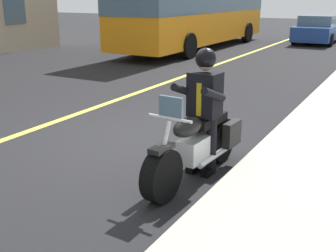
# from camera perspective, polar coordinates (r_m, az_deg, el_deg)

# --- Properties ---
(ground_plane) EXTENTS (80.00, 80.00, 0.00)m
(ground_plane) POSITION_cam_1_polar(r_m,az_deg,el_deg) (7.23, -4.43, -2.04)
(ground_plane) COLOR black
(lane_center_stripe) EXTENTS (60.00, 0.16, 0.01)m
(lane_center_stripe) POSITION_cam_1_polar(r_m,az_deg,el_deg) (8.45, -15.79, 0.28)
(lane_center_stripe) COLOR #E5DB4C
(lane_center_stripe) RESTS_ON ground_plane
(motorcycle_main) EXTENTS (2.22, 0.67, 1.26)m
(motorcycle_main) POSITION_cam_1_polar(r_m,az_deg,el_deg) (5.68, 3.91, -2.68)
(motorcycle_main) COLOR black
(motorcycle_main) RESTS_ON ground_plane
(rider_main) EXTENTS (0.64, 0.57, 1.74)m
(rider_main) POSITION_cam_1_polar(r_m,az_deg,el_deg) (5.67, 4.93, 3.44)
(rider_main) COLOR black
(rider_main) RESTS_ON ground_plane
(bus_near) EXTENTS (11.05, 2.70, 3.30)m
(bus_near) POSITION_cam_1_polar(r_m,az_deg,el_deg) (19.85, 3.95, 15.86)
(bus_near) COLOR orange
(bus_near) RESTS_ON ground_plane
(car_silver) EXTENTS (4.60, 1.92, 1.40)m
(car_silver) POSITION_cam_1_polar(r_m,az_deg,el_deg) (23.47, 19.71, 12.25)
(car_silver) COLOR navy
(car_silver) RESTS_ON ground_plane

